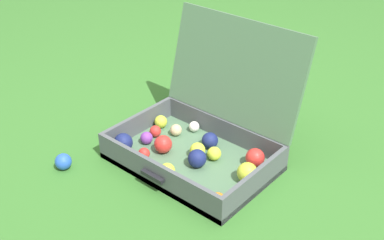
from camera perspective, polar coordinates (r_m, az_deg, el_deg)
The scene contains 3 objects.
ground_plane at distance 2.07m, azimuth 2.30°, elevation -4.75°, with size 16.00×16.00×0.00m, color #336B28.
open_suitcase at distance 2.03m, azimuth 1.26°, elevation -1.54°, with size 0.65×0.58×0.54m.
stray_ball_on_grass at distance 2.07m, azimuth -14.75°, elevation -4.70°, with size 0.07×0.07×0.07m, color blue.
Camera 1 is at (1.03, -1.33, 1.20)m, focal length 45.83 mm.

